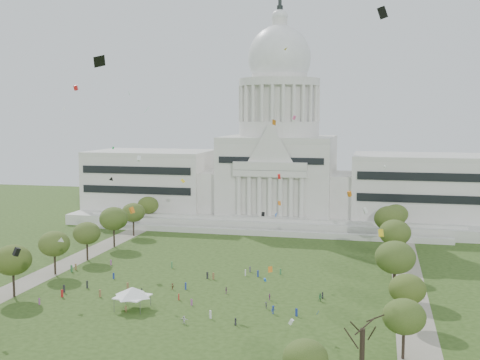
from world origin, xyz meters
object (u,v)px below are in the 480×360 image
Objects in this scene: big_bare_tree at (363,325)px; event_tent at (132,291)px; person_0 at (323,295)px; capitol at (279,166)px.

big_bare_tree is 1.20× the size of event_tent.
big_bare_tree is 8.28× the size of person_0.
event_tent reaches higher than person_0.
event_tent is at bearing -90.56° from person_0.
capitol is 12.50× the size of big_bare_tree.
person_0 is at bearing 23.14° from event_tent.
person_0 is at bearing 104.31° from big_bare_tree.
event_tent is at bearing -96.25° from capitol.
event_tent is (-50.96, 23.17, -4.69)m from big_bare_tree.
person_0 is (40.62, 17.36, -3.22)m from event_tent.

